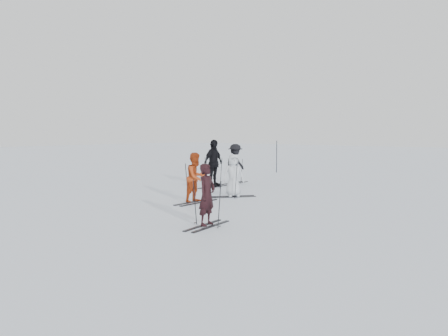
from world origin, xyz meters
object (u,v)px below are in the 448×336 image
(skier_red, at_px, (196,178))
(skier_uphill_left, at_px, (213,164))
(piste_marker, at_px, (277,157))
(skier_grey, at_px, (233,176))
(skier_near_dark, at_px, (207,196))
(skier_uphill_far, at_px, (235,164))

(skier_red, bearing_deg, skier_uphill_left, 31.68)
(piste_marker, bearing_deg, skier_grey, -66.50)
(skier_grey, bearing_deg, piste_marker, 61.76)
(skier_red, height_order, skier_grey, skier_red)
(skier_grey, xyz_separation_m, piste_marker, (-4.01, 9.22, 0.16))
(skier_uphill_left, bearing_deg, skier_grey, -128.97)
(skier_near_dark, xyz_separation_m, skier_uphill_far, (-5.13, 7.77, 0.12))
(skier_red, distance_m, piste_marker, 11.70)
(skier_grey, relative_size, skier_uphill_left, 0.76)
(skier_near_dark, distance_m, skier_uphill_far, 9.32)
(skier_uphill_far, relative_size, piste_marker, 0.96)
(skier_red, relative_size, skier_grey, 1.08)
(skier_grey, height_order, skier_uphill_left, skier_uphill_left)
(skier_near_dark, distance_m, skier_grey, 5.04)
(skier_near_dark, distance_m, piste_marker, 15.08)
(skier_red, xyz_separation_m, skier_uphill_left, (-2.27, 3.54, 0.18))
(skier_red, height_order, skier_uphill_left, skier_uphill_left)
(skier_red, relative_size, skier_uphill_far, 0.93)
(skier_red, height_order, skier_uphill_far, skier_uphill_far)
(skier_near_dark, height_order, skier_uphill_left, skier_uphill_left)
(skier_uphill_left, bearing_deg, skier_red, -151.14)
(skier_near_dark, relative_size, skier_red, 0.94)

